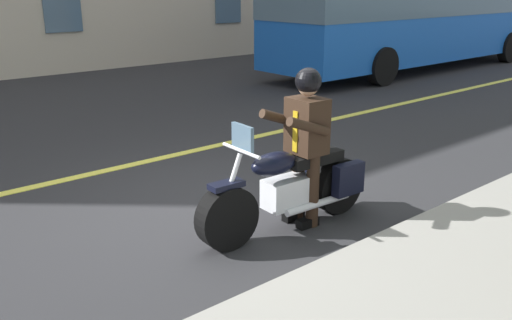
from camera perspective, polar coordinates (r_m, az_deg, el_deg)
name	(u,v)px	position (r m, az deg, el deg)	size (l,w,h in m)	color
ground_plane	(216,203)	(6.79, -4.18, -4.47)	(80.00, 80.00, 0.00)	#28282B
lane_center_stripe	(136,164)	(8.40, -12.27, -0.38)	(60.00, 0.16, 0.01)	#E5DB4C
motorcycle_main	(291,188)	(5.99, 3.68, -2.93)	(2.22, 0.66, 1.26)	black
rider_main	(306,133)	(5.94, 5.16, 2.75)	(0.64, 0.57, 1.74)	black
bus_far	(420,7)	(18.05, 16.55, 14.96)	(11.05, 2.70, 3.30)	blue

